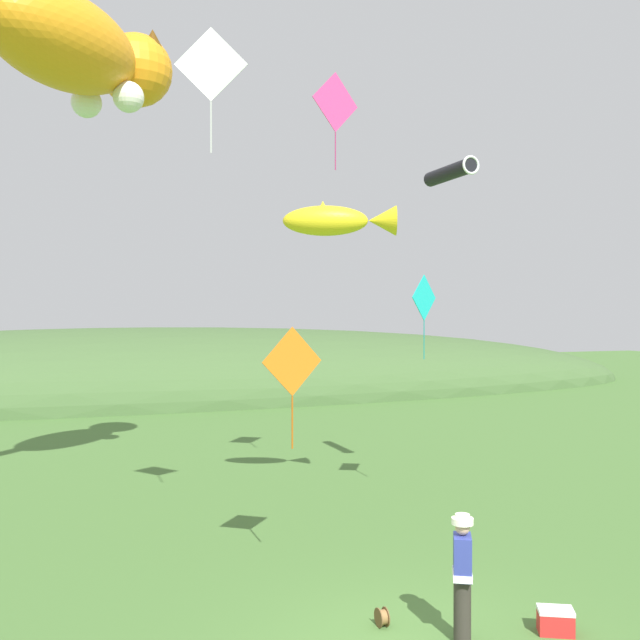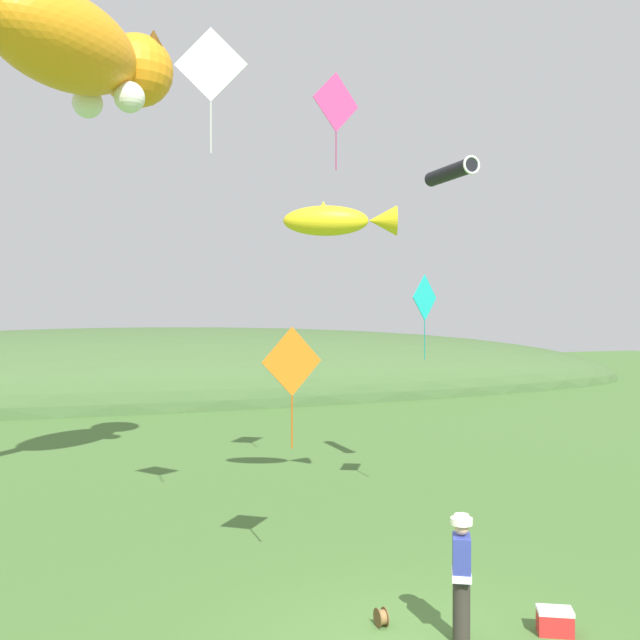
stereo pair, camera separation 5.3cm
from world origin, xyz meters
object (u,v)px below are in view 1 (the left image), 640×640
at_px(kite_diamond_orange, 292,362).
at_px(kite_tube_streamer, 450,172).
at_px(kite_fish_windsock, 338,220).
at_px(kite_diamond_pink, 335,103).
at_px(kite_spool, 382,617).
at_px(kite_giant_cat, 81,51).
at_px(festival_attendant, 462,574).
at_px(kite_diamond_teal, 424,299).
at_px(picnic_cooler, 556,621).
at_px(kite_diamond_white, 211,65).

bearing_deg(kite_diamond_orange, kite_tube_streamer, 34.08).
relative_size(kite_fish_windsock, kite_diamond_pink, 1.13).
distance_m(kite_fish_windsock, kite_diamond_pink, 3.05).
distance_m(kite_spool, kite_giant_cat, 13.88).
bearing_deg(kite_tube_streamer, kite_spool, -127.96).
bearing_deg(kite_spool, festival_attendant, -44.39).
xyz_separation_m(kite_diamond_teal, kite_diamond_orange, (-4.25, -3.25, -1.18)).
distance_m(picnic_cooler, kite_diamond_pink, 11.96).
bearing_deg(kite_tube_streamer, picnic_cooler, -107.88).
xyz_separation_m(kite_giant_cat, kite_fish_windsock, (5.40, -2.64, -4.03)).
bearing_deg(kite_diamond_pink, kite_diamond_orange, -119.67).
bearing_deg(kite_fish_windsock, kite_diamond_white, -143.22).
distance_m(kite_fish_windsock, kite_diamond_orange, 4.92).
relative_size(picnic_cooler, kite_diamond_white, 0.27).
relative_size(picnic_cooler, kite_giant_cat, 0.09).
xyz_separation_m(kite_tube_streamer, kite_diamond_teal, (-0.78, -0.15, -3.02)).
relative_size(picnic_cooler, kite_fish_windsock, 0.22).
xyz_separation_m(kite_diamond_pink, kite_diamond_orange, (-2.41, -4.23, -5.82)).
xyz_separation_m(kite_tube_streamer, kite_diamond_white, (-6.25, -2.57, 0.97)).
xyz_separation_m(festival_attendant, kite_diamond_pink, (0.91, 7.24, 8.57)).
height_order(festival_attendant, kite_tube_streamer, kite_tube_streamer).
bearing_deg(kite_diamond_white, kite_fish_windsock, 36.78).
bearing_deg(kite_diamond_teal, festival_attendant, -113.68).
height_order(festival_attendant, kite_spool, festival_attendant).
relative_size(kite_giant_cat, kite_tube_streamer, 3.39).
xyz_separation_m(kite_diamond_pink, kite_diamond_white, (-3.63, -3.40, -0.65)).
height_order(kite_diamond_pink, kite_diamond_orange, kite_diamond_pink).
bearing_deg(festival_attendant, kite_tube_streamer, 61.20).
bearing_deg(festival_attendant, kite_diamond_pink, 82.85).
relative_size(festival_attendant, kite_diamond_teal, 0.90).
bearing_deg(kite_diamond_white, kite_diamond_pink, 43.09).
bearing_deg(kite_diamond_teal, kite_giant_cat, 160.02).
relative_size(kite_spool, picnic_cooler, 0.48).
bearing_deg(picnic_cooler, kite_tube_streamer, 72.12).
bearing_deg(kite_diamond_orange, kite_giant_cat, 118.62).
bearing_deg(festival_attendant, kite_diamond_orange, 116.56).
distance_m(festival_attendant, kite_diamond_white, 9.21).
relative_size(festival_attendant, kite_diamond_orange, 0.85).
xyz_separation_m(kite_giant_cat, kite_diamond_white, (2.04, -5.15, -1.77)).
bearing_deg(kite_diamond_pink, festival_attendant, -97.15).
distance_m(kite_giant_cat, kite_diamond_orange, 9.73).
height_order(festival_attendant, kite_diamond_orange, kite_diamond_orange).
xyz_separation_m(picnic_cooler, kite_diamond_orange, (-2.89, 3.22, 3.52)).
height_order(kite_spool, kite_fish_windsock, kite_fish_windsock).
bearing_deg(kite_diamond_teal, kite_diamond_white, -156.18).
bearing_deg(kite_giant_cat, kite_diamond_teal, -19.98).
bearing_deg(kite_spool, kite_giant_cat, 115.69).
xyz_separation_m(picnic_cooler, kite_diamond_white, (-4.11, 4.05, 8.69)).
bearing_deg(kite_diamond_teal, picnic_cooler, -101.84).
xyz_separation_m(kite_giant_cat, kite_tube_streamer, (8.29, -2.58, -2.75)).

